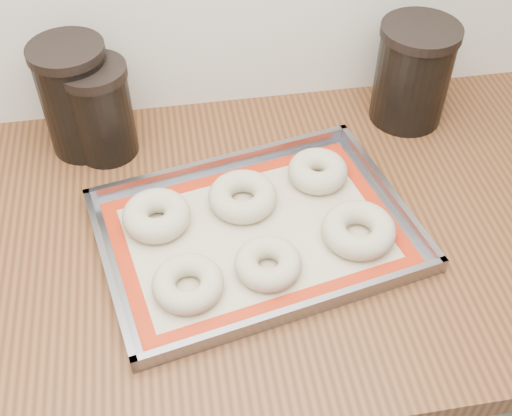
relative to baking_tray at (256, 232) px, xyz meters
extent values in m
cube|color=slate|center=(0.05, 0.02, -0.48)|extent=(3.00, 0.65, 0.86)
cube|color=brown|center=(0.05, 0.02, -0.03)|extent=(3.06, 0.68, 0.04)
cube|color=gray|center=(0.00, 0.00, 0.00)|extent=(0.52, 0.41, 0.00)
cube|color=gray|center=(-0.03, 0.16, 0.01)|extent=(0.45, 0.10, 0.02)
cube|color=gray|center=(0.03, -0.16, 0.01)|extent=(0.45, 0.10, 0.02)
cube|color=gray|center=(-0.22, -0.04, 0.01)|extent=(0.08, 0.33, 0.02)
cube|color=gray|center=(0.22, 0.04, 0.01)|extent=(0.08, 0.33, 0.02)
cube|color=#C6B793|center=(0.00, 0.00, 0.00)|extent=(0.47, 0.37, 0.00)
cube|color=#B4260C|center=(-0.03, 0.13, 0.00)|extent=(0.42, 0.10, 0.00)
cube|color=#B4260C|center=(0.03, -0.13, 0.00)|extent=(0.42, 0.10, 0.00)
cube|color=#B4260C|center=(-0.20, -0.04, 0.00)|extent=(0.07, 0.25, 0.00)
cube|color=#B4260C|center=(0.20, 0.04, 0.00)|extent=(0.07, 0.25, 0.00)
torus|color=beige|center=(-0.11, -0.09, 0.01)|extent=(0.11, 0.11, 0.03)
torus|color=beige|center=(0.01, -0.07, 0.01)|extent=(0.12, 0.12, 0.03)
torus|color=beige|center=(0.15, -0.03, 0.02)|extent=(0.15, 0.15, 0.04)
torus|color=beige|center=(-0.15, 0.04, 0.02)|extent=(0.12, 0.12, 0.04)
torus|color=beige|center=(-0.01, 0.06, 0.02)|extent=(0.12, 0.12, 0.04)
torus|color=beige|center=(0.12, 0.10, 0.02)|extent=(0.11, 0.11, 0.04)
cylinder|color=black|center=(-0.26, 0.26, 0.08)|extent=(0.12, 0.12, 0.18)
cylinder|color=black|center=(-0.26, 0.26, 0.18)|extent=(0.12, 0.12, 0.02)
cylinder|color=black|center=(-0.22, 0.24, 0.07)|extent=(0.10, 0.10, 0.15)
cylinder|color=black|center=(-0.22, 0.24, 0.15)|extent=(0.11, 0.11, 0.02)
cylinder|color=black|center=(0.32, 0.25, 0.08)|extent=(0.13, 0.13, 0.17)
cylinder|color=black|center=(0.32, 0.25, 0.17)|extent=(0.14, 0.14, 0.02)
camera|label=1|loc=(-0.11, -0.64, 0.72)|focal=45.00mm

